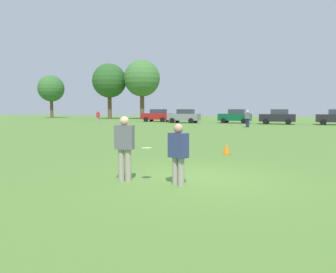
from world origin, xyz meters
TOP-DOWN VIEW (x-y plane):
  - ground_plane at (0.00, 0.00)m, footprint 157.99×157.99m
  - player_thrower at (-1.66, -0.88)m, footprint 0.51×0.36m
  - player_defender at (-0.20, -0.89)m, footprint 0.52×0.41m
  - frisbee at (-1.09, -0.77)m, footprint 0.27×0.27m
  - traffic_cone at (-0.01, 5.11)m, footprint 0.32×0.32m
  - parked_car_near_left at (-15.37, 36.92)m, footprint 4.27×2.35m
  - parked_car_mid_left at (-10.41, 34.13)m, footprint 4.27×2.35m
  - parked_car_center at (-3.88, 35.64)m, footprint 4.27×2.35m
  - parked_car_mid_right at (1.46, 34.32)m, footprint 4.27×2.35m
  - parked_car_near_right at (7.87, 34.45)m, footprint 4.27×2.35m
  - bystander_far_jogger at (-1.30, 25.90)m, footprint 0.51×0.34m
  - bystander_field_marshal at (-20.13, 28.43)m, footprint 0.34×0.49m
  - tree_west_oak at (-43.57, 49.02)m, footprint 5.40×5.40m
  - tree_west_maple at (-28.64, 46.70)m, footprint 6.30×6.30m
  - tree_center_elm at (-22.47, 47.70)m, footprint 6.59×6.59m

SIDE VIEW (x-z plane):
  - ground_plane at x=0.00m, z-range 0.00..0.00m
  - traffic_cone at x=-0.01m, z-range -0.01..0.47m
  - player_defender at x=-0.20m, z-range 0.09..1.60m
  - frisbee at x=-1.09m, z-range 0.84..0.91m
  - bystander_field_marshal at x=-20.13m, z-range 0.11..1.74m
  - parked_car_near_left at x=-15.37m, z-range 0.01..1.83m
  - parked_car_mid_left at x=-10.41m, z-range 0.01..1.83m
  - parked_car_center at x=-3.88m, z-range 0.01..1.83m
  - parked_car_mid_right at x=1.46m, z-range 0.01..1.83m
  - parked_car_near_right at x=7.87m, z-range 0.01..1.83m
  - player_thrower at x=-1.66m, z-range 0.11..1.79m
  - bystander_far_jogger at x=-1.30m, z-range 0.11..1.82m
  - tree_west_oak at x=-43.57m, z-range 1.65..10.43m
  - tree_west_maple at x=-28.64m, z-range 1.92..12.16m
  - tree_center_elm at x=-22.47m, z-range 2.01..12.73m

